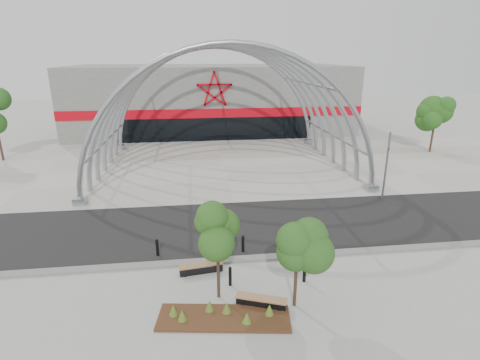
% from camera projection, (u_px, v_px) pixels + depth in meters
% --- Properties ---
extents(ground, '(140.00, 140.00, 0.00)m').
position_uv_depth(ground, '(250.00, 257.00, 18.11)').
color(ground, '#9D9D97').
rests_on(ground, ground).
extents(road, '(140.00, 7.00, 0.02)m').
position_uv_depth(road, '(241.00, 226.00, 21.40)').
color(road, black).
rests_on(road, ground).
extents(forecourt, '(60.00, 17.00, 0.04)m').
position_uv_depth(forecourt, '(223.00, 166.00, 32.68)').
color(forecourt, '#A7A397').
rests_on(forecourt, ground).
extents(kerb, '(60.00, 0.50, 0.12)m').
position_uv_depth(kerb, '(251.00, 258.00, 17.86)').
color(kerb, slate).
rests_on(kerb, ground).
extents(arena_building, '(34.00, 15.24, 8.00)m').
position_uv_depth(arena_building, '(211.00, 98.00, 48.28)').
color(arena_building, slate).
rests_on(arena_building, ground).
extents(vault_canopy, '(20.80, 15.80, 20.36)m').
position_uv_depth(vault_canopy, '(223.00, 166.00, 32.68)').
color(vault_canopy, '#93989D').
rests_on(vault_canopy, ground).
extents(planting_bed, '(5.05, 2.19, 0.52)m').
position_uv_depth(planting_bed, '(222.00, 316.00, 13.85)').
color(planting_bed, '#3E2215').
rests_on(planting_bed, ground).
extents(signal_pole, '(0.18, 0.66, 4.64)m').
position_uv_depth(signal_pole, '(386.00, 166.00, 24.35)').
color(signal_pole, slate).
rests_on(signal_pole, ground).
extents(street_tree_0, '(1.68, 1.68, 3.83)m').
position_uv_depth(street_tree_0, '(217.00, 236.00, 14.25)').
color(street_tree_0, black).
rests_on(street_tree_0, ground).
extents(street_tree_1, '(1.61, 1.61, 3.81)m').
position_uv_depth(street_tree_1, '(298.00, 243.00, 13.76)').
color(street_tree_1, black).
rests_on(street_tree_1, ground).
extents(bench_0, '(2.01, 0.69, 0.41)m').
position_uv_depth(bench_0, '(201.00, 268.00, 16.77)').
color(bench_0, black).
rests_on(bench_0, ground).
extents(bench_1, '(2.01, 1.11, 0.42)m').
position_uv_depth(bench_1, '(261.00, 302.00, 14.48)').
color(bench_1, black).
rests_on(bench_1, ground).
extents(bollard_0, '(0.14, 0.14, 0.87)m').
position_uv_depth(bollard_0, '(157.00, 248.00, 18.09)').
color(bollard_0, black).
rests_on(bollard_0, ground).
extents(bollard_1, '(0.14, 0.14, 0.86)m').
position_uv_depth(bollard_1, '(230.00, 276.00, 15.76)').
color(bollard_1, black).
rests_on(bollard_1, ground).
extents(bollard_2, '(0.14, 0.14, 0.87)m').
position_uv_depth(bollard_2, '(243.00, 244.00, 18.45)').
color(bollard_2, black).
rests_on(bollard_2, ground).
extents(bollard_3, '(0.14, 0.14, 0.88)m').
position_uv_depth(bollard_3, '(304.00, 273.00, 16.02)').
color(bollard_3, black).
rests_on(bollard_3, ground).
extents(bollard_4, '(0.16, 0.16, 1.02)m').
position_uv_depth(bollard_4, '(305.00, 254.00, 17.38)').
color(bollard_4, black).
rests_on(bollard_4, ground).
extents(bg_tree_1, '(2.70, 2.70, 5.91)m').
position_uv_depth(bg_tree_1, '(437.00, 109.00, 36.19)').
color(bg_tree_1, '#2F1F17').
rests_on(bg_tree_1, ground).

